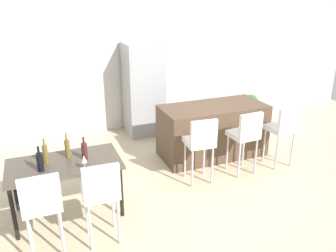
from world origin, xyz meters
The scene contains 17 objects.
ground_plane centered at (0.00, 0.00, 0.00)m, with size 10.00×10.00×0.00m, color #C6B28E.
back_wall centered at (0.00, 2.62, 1.45)m, with size 10.00×0.12×2.90m, color beige.
kitchen_island centered at (0.31, 0.72, 0.46)m, with size 1.83×0.84×0.92m, color #4C3828.
bar_chair_left centered at (-0.33, -0.09, 0.70)m, with size 0.43×0.43×1.05m.
bar_chair_middle centered at (0.45, -0.09, 0.70)m, with size 0.42×0.42×1.05m.
bar_chair_right centered at (1.17, -0.09, 0.70)m, with size 0.41×0.41×1.05m.
dining_table centered at (-2.29, -0.16, 0.67)m, with size 1.39×0.77×0.74m.
dining_chair_near centered at (-2.60, -0.91, 0.70)m, with size 0.41×0.41×1.05m.
dining_chair_far centered at (-1.98, -0.91, 0.70)m, with size 0.41×0.41×1.05m.
wine_bottle_end centered at (-2.02, -0.15, 0.86)m, with size 0.08×0.08×0.30m.
wine_bottle_left centered at (-2.56, -0.28, 0.86)m, with size 0.08×0.08×0.32m.
wine_bottle_inner centered at (-2.22, -0.01, 0.87)m, with size 0.07×0.07×0.33m.
wine_bottle_middle centered at (-2.49, -0.10, 0.87)m, with size 0.06×0.06×0.34m.
wine_glass_right centered at (-2.07, -0.41, 0.86)m, with size 0.07×0.07×0.17m.
wine_glass_far centered at (-2.19, 0.09, 0.86)m, with size 0.07×0.07×0.17m.
refrigerator centered at (-0.48, 2.18, 0.92)m, with size 0.72×0.68×1.84m, color #939699.
potted_plant centered at (2.12, 2.17, 0.30)m, with size 0.33×0.33×0.54m.
Camera 1 is at (-2.51, -4.26, 2.74)m, focal length 37.04 mm.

